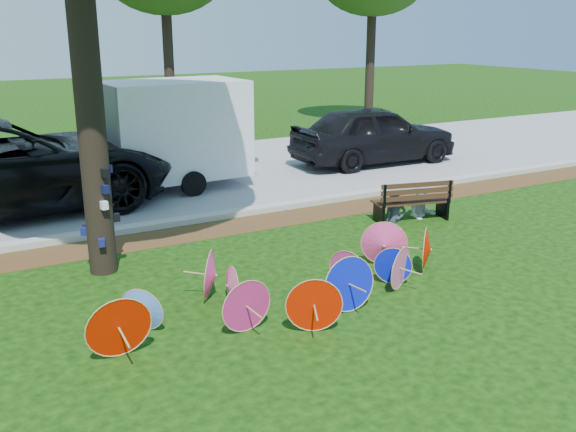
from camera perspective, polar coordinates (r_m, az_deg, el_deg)
name	(u,v)px	position (r m, az deg, el deg)	size (l,w,h in m)	color
ground	(326,320)	(8.95, 3.42, -9.21)	(90.00, 90.00, 0.00)	black
mulch_strip	(204,231)	(12.70, -7.44, -1.36)	(90.00, 1.00, 0.01)	#472D16
curb	(192,220)	(13.31, -8.56, -0.31)	(90.00, 0.30, 0.12)	#B7B5AD
street	(135,181)	(17.16, -13.45, 3.05)	(90.00, 8.00, 0.01)	gray
parasol_pile	(303,281)	(9.26, 1.34, -5.76)	(5.92, 2.21, 0.83)	#F13E85
dark_pickup	(374,135)	(18.91, 7.65, 7.19)	(1.99, 4.95, 1.69)	black
cargo_trailer	(174,129)	(16.05, -10.09, 7.64)	(3.31, 2.10, 2.92)	white
park_bench	(411,200)	(13.51, 10.85, 1.42)	(1.62, 0.62, 0.84)	black
person_left	(396,192)	(13.28, 9.60, 2.13)	(0.46, 0.30, 1.25)	#3D4153
person_right	(423,187)	(13.71, 11.90, 2.54)	(0.63, 0.49, 1.29)	silver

